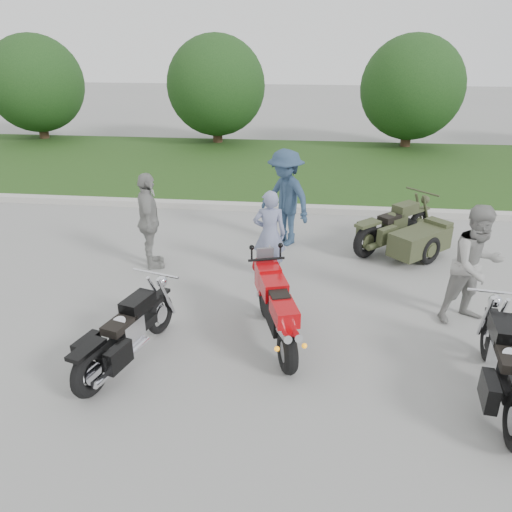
# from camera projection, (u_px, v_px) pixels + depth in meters

# --- Properties ---
(ground) EXTENTS (80.00, 80.00, 0.00)m
(ground) POSITION_uv_depth(u_px,v_px,m) (254.00, 356.00, 6.59)
(ground) COLOR gray
(ground) RESTS_ON ground
(curb) EXTENTS (60.00, 0.30, 0.15)m
(curb) POSITION_uv_depth(u_px,v_px,m) (283.00, 208.00, 12.01)
(curb) COLOR #B9B6AE
(curb) RESTS_ON ground
(grass_strip) EXTENTS (60.00, 8.00, 0.14)m
(grass_strip) POSITION_uv_depth(u_px,v_px,m) (292.00, 167.00, 15.78)
(grass_strip) COLOR #2A4E1B
(grass_strip) RESTS_ON ground
(tree_far_left) EXTENTS (3.60, 3.60, 4.00)m
(tree_far_left) POSITION_uv_depth(u_px,v_px,m) (36.00, 84.00, 19.01)
(tree_far_left) COLOR #3F2B1C
(tree_far_left) RESTS_ON ground
(tree_mid_left) EXTENTS (3.60, 3.60, 4.00)m
(tree_mid_left) POSITION_uv_depth(u_px,v_px,m) (216.00, 86.00, 18.27)
(tree_mid_left) COLOR #3F2B1C
(tree_mid_left) RESTS_ON ground
(tree_mid_right) EXTENTS (3.60, 3.60, 4.00)m
(tree_mid_right) POSITION_uv_depth(u_px,v_px,m) (412.00, 88.00, 17.54)
(tree_mid_right) COLOR #3F2B1C
(tree_mid_right) RESTS_ON ground
(sportbike_red) EXTENTS (0.76, 1.90, 0.93)m
(sportbike_red) POSITION_uv_depth(u_px,v_px,m) (276.00, 308.00, 6.66)
(sportbike_red) COLOR black
(sportbike_red) RESTS_ON ground
(cruiser_left) EXTENTS (0.71, 2.01, 0.79)m
(cruiser_left) POSITION_uv_depth(u_px,v_px,m) (124.00, 337.00, 6.28)
(cruiser_left) COLOR black
(cruiser_left) RESTS_ON ground
(cruiser_right) EXTENTS (0.47, 2.19, 0.84)m
(cruiser_right) POSITION_uv_depth(u_px,v_px,m) (506.00, 372.00, 5.59)
(cruiser_right) COLOR black
(cruiser_right) RESTS_ON ground
(cruiser_sidecar) EXTENTS (1.91, 1.99, 0.86)m
(cruiser_sidecar) POSITION_uv_depth(u_px,v_px,m) (408.00, 236.00, 9.47)
(cruiser_sidecar) COLOR black
(cruiser_sidecar) RESTS_ON ground
(person_stripe) EXTENTS (0.59, 0.42, 1.55)m
(person_stripe) POSITION_uv_depth(u_px,v_px,m) (270.00, 234.00, 8.51)
(person_stripe) COLOR #777FA2
(person_stripe) RESTS_ON ground
(person_grey) EXTENTS (1.05, 0.95, 1.78)m
(person_grey) POSITION_uv_depth(u_px,v_px,m) (476.00, 265.00, 7.08)
(person_grey) COLOR gray
(person_grey) RESTS_ON ground
(person_denim) EXTENTS (1.39, 1.35, 1.91)m
(person_denim) POSITION_uv_depth(u_px,v_px,m) (285.00, 198.00, 9.81)
(person_denim) COLOR navy
(person_denim) RESTS_ON ground
(person_back) EXTENTS (0.74, 1.10, 1.74)m
(person_back) POSITION_uv_depth(u_px,v_px,m) (149.00, 221.00, 8.82)
(person_back) COLOR gray
(person_back) RESTS_ON ground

